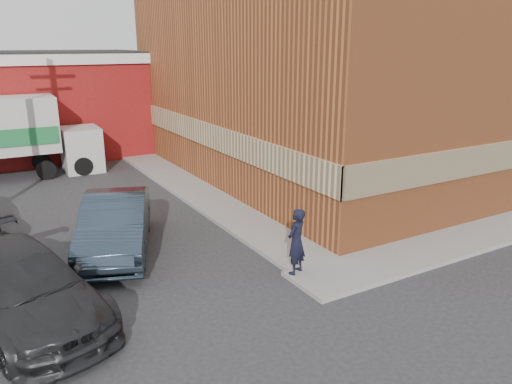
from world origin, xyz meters
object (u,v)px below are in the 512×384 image
box_truck (6,133)px  suv_b (21,287)px  man (296,241)px  sedan (115,224)px  brick_building (338,72)px

box_truck → suv_b: bearing=-92.2°
man → suv_b: size_ratio=0.31×
man → box_truck: size_ratio=0.24×
sedan → box_truck: box_truck is taller
suv_b → sedan: bearing=29.6°
man → sedan: man is taller
suv_b → box_truck: 13.84m
man → sedan: (-3.68, 4.11, -0.16)m
sedan → suv_b: sedan is taller
sedan → suv_b: 4.05m
box_truck → man: bearing=-67.8°
suv_b → man: bearing=-26.2°
brick_building → box_truck: 15.62m
sedan → box_truck: bearing=120.5°
brick_building → box_truck: size_ratio=2.42×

